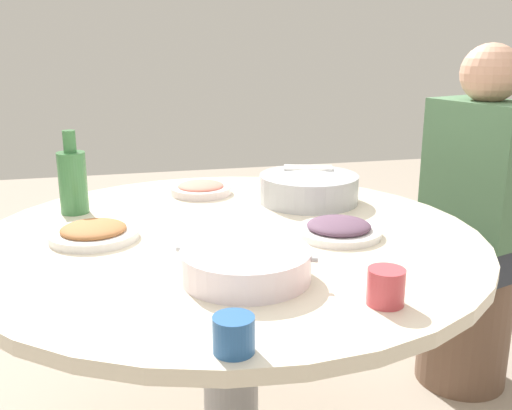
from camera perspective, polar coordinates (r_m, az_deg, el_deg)
round_dining_table at (r=1.56m, az=-2.54°, el=-7.72°), size 1.28×1.28×0.72m
rice_bowl at (r=1.80m, az=5.05°, el=1.65°), size 0.30×0.30×0.09m
soup_bowl at (r=1.23m, az=-0.99°, el=-5.76°), size 0.27×0.27×0.06m
dish_tofu_braise at (r=1.53m, az=-15.22°, el=-2.52°), size 0.22×0.22×0.04m
dish_eggplant at (r=1.51m, az=7.90°, el=-2.27°), size 0.21×0.21×0.04m
dish_shrimp at (r=1.90m, az=-5.28°, el=1.58°), size 0.19×0.19×0.04m
green_bottle at (r=1.75m, az=-17.09°, el=2.28°), size 0.08×0.08×0.23m
tea_cup_near at (r=0.96m, az=-2.14°, el=-12.23°), size 0.07×0.07×0.06m
tea_cup_far at (r=1.14m, az=12.29°, el=-7.63°), size 0.07×0.07×0.07m
stool_for_diner_left at (r=2.30m, az=19.25°, el=-10.74°), size 0.32×0.32×0.43m
diner_left at (r=2.12m, az=20.55°, el=2.26°), size 0.42×0.41×0.76m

